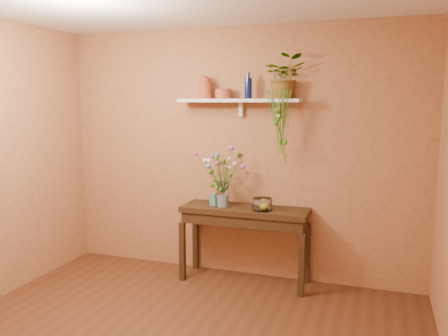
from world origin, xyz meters
The scene contains 13 objects.
room centered at (0.00, 0.00, 1.35)m, with size 4.04×4.04×2.70m.
sideboard centered at (0.16, 1.77, 0.69)m, with size 1.33×0.43×0.81m.
wall_shelf centered at (0.06, 1.87, 1.92)m, with size 1.30×0.24×0.19m.
terracotta_jug centered at (-0.33, 1.88, 2.05)m, with size 0.16×0.16×0.24m.
terracotta_pot centered at (-0.12, 1.89, 1.99)m, with size 0.17×0.17×0.10m, color #AB4F32.
blue_bottle centered at (0.16, 1.86, 2.05)m, with size 0.09×0.09×0.27m.
spider_plant centered at (0.53, 1.90, 2.16)m, with size 0.40×0.34×0.44m, color #366F15.
plant_fronds centered at (0.52, 1.73, 1.71)m, with size 0.24×0.37×0.76m.
glass_vase centered at (-0.08, 1.73, 0.92)m, with size 0.13×0.13×0.26m.
bouquet centered at (-0.10, 1.73, 1.23)m, with size 0.52×0.54×0.51m.
glass_bowl centered at (0.36, 1.71, 0.87)m, with size 0.20×0.20×0.12m.
lemon centered at (0.37, 1.72, 0.85)m, with size 0.07×0.07×0.07m, color gold.
carton centered at (-0.19, 1.75, 0.87)m, with size 0.06×0.05×0.13m, color #35627F.
Camera 1 is at (1.45, -2.68, 1.91)m, focal length 36.23 mm.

